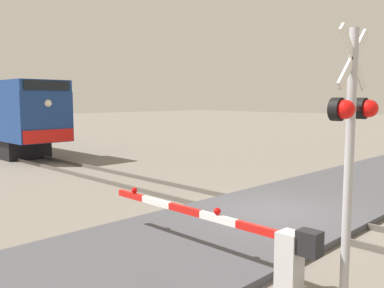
# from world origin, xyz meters

# --- Properties ---
(ground_plane) EXTENTS (160.00, 160.00, 0.00)m
(ground_plane) POSITION_xyz_m (0.00, 0.00, 0.00)
(ground_plane) COLOR slate
(rail_track_left) EXTENTS (0.08, 80.00, 0.15)m
(rail_track_left) POSITION_xyz_m (-0.72, 0.00, 0.07)
(rail_track_left) COLOR #59544C
(rail_track_left) RESTS_ON ground_plane
(rail_track_right) EXTENTS (0.08, 80.00, 0.15)m
(rail_track_right) POSITION_xyz_m (0.72, 0.00, 0.07)
(rail_track_right) COLOR #59544C
(rail_track_right) RESTS_ON ground_plane
(road_surface) EXTENTS (36.00, 4.53, 0.17)m
(road_surface) POSITION_xyz_m (0.00, 0.00, 0.08)
(road_surface) COLOR #47474C
(road_surface) RESTS_ON ground_plane
(crossing_signal) EXTENTS (1.18, 0.33, 4.28)m
(crossing_signal) POSITION_xyz_m (-3.29, -3.52, 2.68)
(crossing_signal) COLOR #ADADB2
(crossing_signal) RESTS_ON ground_plane
(crossing_gate) EXTENTS (0.36, 5.25, 1.16)m
(crossing_gate) POSITION_xyz_m (-3.65, -2.09, 0.72)
(crossing_gate) COLOR silver
(crossing_gate) RESTS_ON ground_plane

